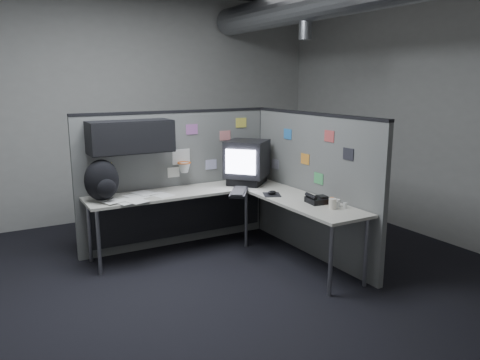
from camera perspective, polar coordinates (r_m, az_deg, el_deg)
room at (r=4.75m, az=5.51°, el=13.49°), size 5.62×5.62×3.22m
partition_back at (r=5.55m, az=-9.02°, el=1.76°), size 2.44×0.42×1.63m
partition_right at (r=5.36m, az=8.69°, el=-0.52°), size 0.07×2.23×1.63m
desk at (r=5.31m, az=-2.79°, el=-2.80°), size 2.31×2.11×0.73m
monitor at (r=5.70m, az=0.84°, el=2.26°), size 0.66×0.66×0.53m
keyboard at (r=5.23m, az=-0.13°, el=-1.48°), size 0.41×0.48×0.04m
mouse at (r=5.19m, az=3.91°, el=-1.64°), size 0.26×0.28×0.05m
phone at (r=4.90m, az=9.33°, el=-2.37°), size 0.21×0.23×0.10m
bottles at (r=4.78m, az=11.70°, el=-2.83°), size 0.14×0.18×0.09m
cup at (r=4.70m, az=11.22°, el=-2.86°), size 0.08×0.08×0.10m
papers at (r=5.14m, az=-12.58°, el=-2.13°), size 0.84×0.61×0.02m
backpack at (r=5.08m, az=-16.45°, el=-0.13°), size 0.41×0.40×0.44m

